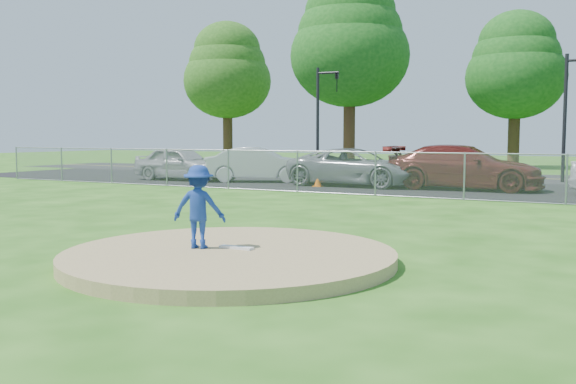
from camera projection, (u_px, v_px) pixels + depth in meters
name	position (u px, v px, depth m)	size (l,w,h in m)	color
ground	(415.00, 205.00, 19.19)	(120.00, 120.00, 0.00)	#215512
pitchers_mound	(230.00, 257.00, 10.41)	(5.40, 5.40, 0.20)	#998254
pitching_rubber	(236.00, 247.00, 10.58)	(0.60, 0.15, 0.04)	white
chain_link_fence	(433.00, 176.00, 20.88)	(40.00, 0.06, 1.50)	gray
parking_lot	(465.00, 189.00, 24.89)	(50.00, 8.00, 0.01)	black
street	(500.00, 177.00, 31.47)	(60.00, 7.00, 0.01)	#242326
tree_far_left	(227.00, 70.00, 49.13)	(6.72, 6.72, 10.74)	#3C2315
tree_left	(350.00, 41.00, 42.08)	(7.84, 7.84, 12.53)	#3C2216
tree_center	(516.00, 65.00, 40.14)	(6.16, 6.16, 9.84)	#342213
traffic_signal_left	(322.00, 111.00, 33.56)	(1.28, 0.20, 5.60)	black
pitcher	(199.00, 207.00, 10.59)	(0.89, 0.51, 1.38)	navy
traffic_cone	(318.00, 179.00, 25.76)	(0.31, 0.31, 0.60)	orange
parked_car_silver	(181.00, 163.00, 29.52)	(1.82, 4.52, 1.54)	#ABAAAF
parked_car_white	(259.00, 165.00, 28.40)	(1.62, 4.66, 1.53)	silver
parked_car_gray	(355.00, 167.00, 26.14)	(2.54, 5.51, 1.53)	gray
parked_car_darkred	(464.00, 167.00, 24.37)	(2.38, 5.85, 1.70)	#5C1A17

